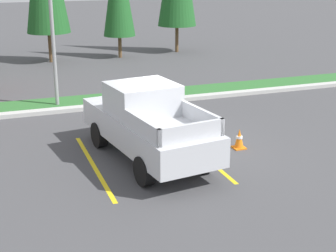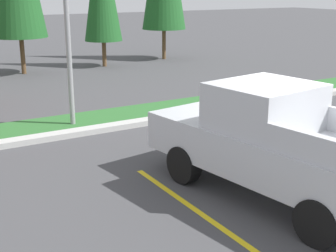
{
  "view_description": "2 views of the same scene",
  "coord_description": "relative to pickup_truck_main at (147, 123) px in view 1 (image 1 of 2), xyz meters",
  "views": [
    {
      "loc": [
        -4.87,
        -13.11,
        5.28
      ],
      "look_at": [
        -0.41,
        -0.85,
        1.02
      ],
      "focal_mm": 54.02,
      "sensor_mm": 36.0,
      "label": 1
    },
    {
      "loc": [
        -6.71,
        -6.53,
        3.77
      ],
      "look_at": [
        -1.76,
        1.85,
        0.91
      ],
      "focal_mm": 50.88,
      "sensor_mm": 36.0,
      "label": 2
    }
  ],
  "objects": [
    {
      "name": "traffic_cone",
      "position": [
        2.8,
        -0.19,
        -0.75
      ],
      "size": [
        0.36,
        0.36,
        0.6
      ],
      "color": "orange",
      "rests_on": "ground"
    },
    {
      "name": "pickup_truck_main",
      "position": [
        0.0,
        0.0,
        0.0
      ],
      "size": [
        2.62,
        5.44,
        2.1
      ],
      "color": "black",
      "rests_on": "ground"
    },
    {
      "name": "ground_plane",
      "position": [
        0.89,
        0.44,
        -1.04
      ],
      "size": [
        120.0,
        120.0,
        0.0
      ],
      "primitive_type": "plane",
      "color": "#424244"
    },
    {
      "name": "curb_strip",
      "position": [
        0.89,
        5.44,
        -0.97
      ],
      "size": [
        56.0,
        0.4,
        0.15
      ],
      "primitive_type": "cube",
      "color": "#B2B2AD",
      "rests_on": "ground"
    },
    {
      "name": "parking_line_near",
      "position": [
        -1.54,
        -0.05,
        -1.04
      ],
      "size": [
        0.12,
        4.8,
        0.01
      ],
      "primitive_type": "cube",
      "color": "yellow",
      "rests_on": "ground"
    },
    {
      "name": "parking_line_far",
      "position": [
        1.56,
        -0.05,
        -1.04
      ],
      "size": [
        0.12,
        4.8,
        0.01
      ],
      "primitive_type": "cube",
      "color": "yellow",
      "rests_on": "ground"
    },
    {
      "name": "street_light",
      "position": [
        -1.58,
        6.18,
        2.68
      ],
      "size": [
        0.24,
        1.49,
        6.36
      ],
      "color": "gray",
      "rests_on": "ground"
    },
    {
      "name": "grass_median",
      "position": [
        0.89,
        6.54,
        -1.01
      ],
      "size": [
        56.0,
        1.8,
        0.06
      ],
      "primitive_type": "cube",
      "color": "#2D662D",
      "rests_on": "ground"
    }
  ]
}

